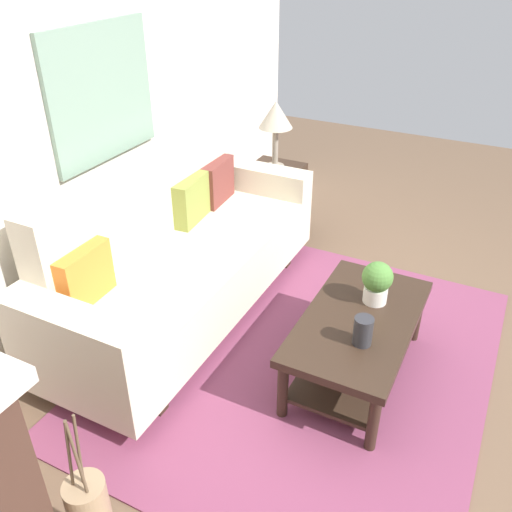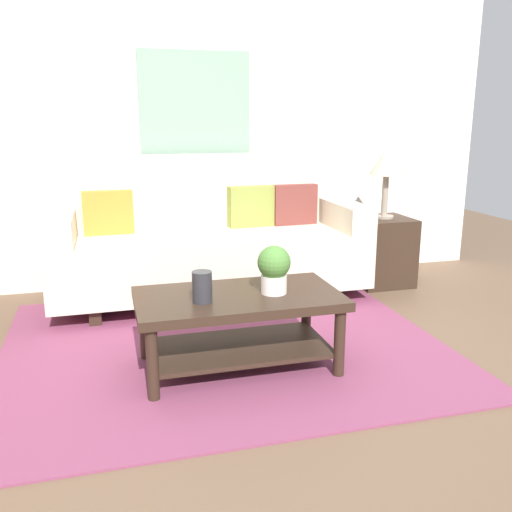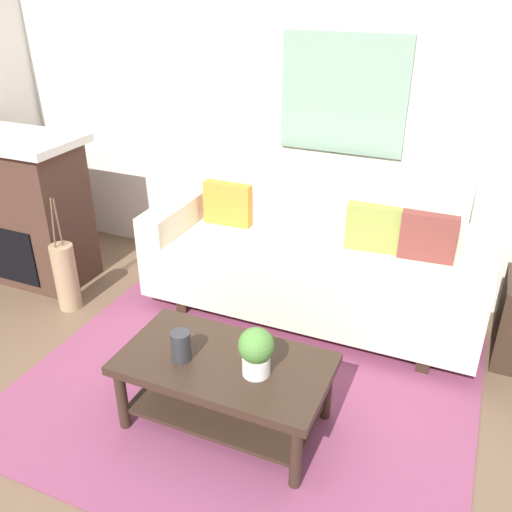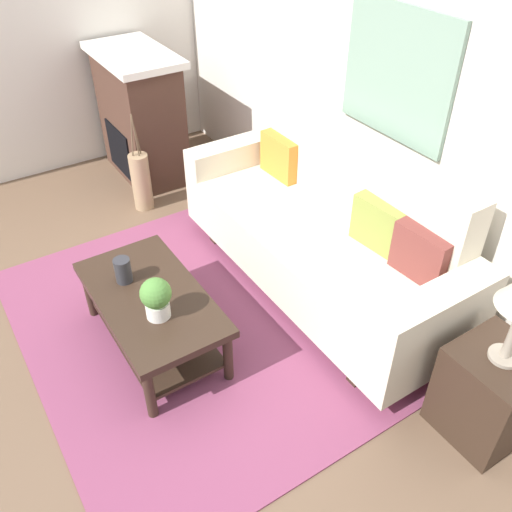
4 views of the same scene
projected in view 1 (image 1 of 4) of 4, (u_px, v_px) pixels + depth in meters
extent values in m
plane|color=brown|center=(380.00, 385.00, 3.21)|extent=(9.36, 9.36, 0.00)
cube|color=silver|center=(86.00, 115.00, 3.28)|extent=(5.36, 0.10, 2.70)
cube|color=#843D5B|center=(302.00, 358.00, 3.40)|extent=(2.61, 2.18, 0.01)
cube|color=beige|center=(189.00, 274.00, 3.65)|extent=(1.91, 0.84, 0.40)
cube|color=beige|center=(143.00, 201.00, 3.53)|extent=(1.91, 0.20, 0.56)
cube|color=beige|center=(76.00, 358.00, 2.80)|extent=(0.20, 0.84, 0.60)
cube|color=beige|center=(259.00, 201.00, 4.40)|extent=(0.20, 0.84, 0.60)
cube|color=#332319|center=(111.00, 384.00, 3.14)|extent=(0.08, 0.74, 0.12)
cube|color=#332319|center=(248.00, 250.00, 4.44)|extent=(0.08, 0.74, 0.12)
cube|color=orange|center=(84.00, 275.00, 2.99)|extent=(0.36, 0.13, 0.32)
cube|color=olive|center=(191.00, 200.00, 3.81)|extent=(0.37, 0.15, 0.32)
cube|color=brown|center=(217.00, 182.00, 4.09)|extent=(0.37, 0.14, 0.32)
cube|color=#332319|center=(359.00, 321.00, 3.08)|extent=(1.10, 0.60, 0.05)
cube|color=#332319|center=(354.00, 359.00, 3.23)|extent=(0.98, 0.50, 0.02)
cylinder|color=#332319|center=(373.00, 423.00, 2.72)|extent=(0.06, 0.06, 0.38)
cylinder|color=#332319|center=(417.00, 316.00, 3.47)|extent=(0.06, 0.06, 0.38)
cylinder|color=#332319|center=(283.00, 390.00, 2.92)|extent=(0.06, 0.06, 0.38)
cylinder|color=#332319|center=(342.00, 296.00, 3.66)|extent=(0.06, 0.06, 0.38)
cylinder|color=#2D2D33|center=(363.00, 331.00, 2.84)|extent=(0.10, 0.10, 0.16)
cylinder|color=white|center=(375.00, 294.00, 3.18)|extent=(0.14, 0.14, 0.10)
sphere|color=#4C8036|center=(378.00, 277.00, 3.11)|extent=(0.18, 0.18, 0.18)
cube|color=#332319|center=(274.00, 197.00, 4.80)|extent=(0.44, 0.44, 0.56)
cylinder|color=gray|center=(275.00, 166.00, 4.65)|extent=(0.16, 0.16, 0.02)
cylinder|color=gray|center=(275.00, 148.00, 4.56)|extent=(0.05, 0.05, 0.35)
cone|color=#B2A893|center=(276.00, 114.00, 4.42)|extent=(0.28, 0.28, 0.22)
cylinder|color=brown|center=(79.00, 450.00, 1.98)|extent=(0.02, 0.03, 0.36)
cylinder|color=brown|center=(69.00, 454.00, 1.96)|extent=(0.02, 0.05, 0.36)
cylinder|color=brown|center=(77.00, 458.00, 1.95)|extent=(0.02, 0.05, 0.36)
cube|color=gray|center=(102.00, 93.00, 3.26)|extent=(0.89, 0.03, 0.80)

